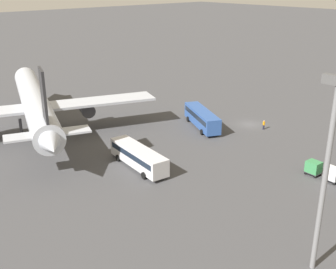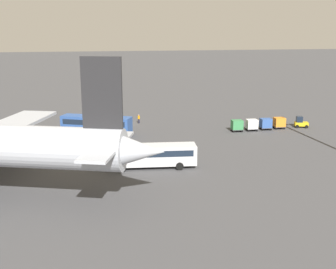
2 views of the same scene
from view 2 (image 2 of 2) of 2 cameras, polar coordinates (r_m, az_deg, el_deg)
The scene contains 9 objects.
ground_plane at distance 82.01m, azimuth -6.37°, elevation 1.47°, with size 600.00×600.00×0.00m, color #424244.
shuttle_bus_near at distance 73.52m, azimuth -9.69°, elevation 1.46°, with size 12.21×7.78×3.23m.
shuttle_bus_far at distance 55.11m, azimuth -2.40°, elevation -2.67°, with size 12.19×4.16×3.01m.
baggage_tug at distance 82.02m, azimuth 17.52°, elevation 1.58°, with size 2.68×2.24×2.10m.
worker_person at distance 81.89m, azimuth -3.98°, elevation 2.13°, with size 0.38×0.38×1.74m.
cargo_cart_orange at distance 79.74m, azimuth 14.84°, elevation 1.61°, with size 2.09×1.79×2.06m.
cargo_cart_blue at distance 78.26m, azimuth 13.10°, elevation 1.48°, with size 2.09×1.79×2.06m.
cargo_cart_white at distance 76.92m, azimuth 11.28°, elevation 1.37°, with size 2.09×1.79×2.06m.
cargo_cart_green at distance 75.87m, azimuth 9.33°, elevation 1.28°, with size 2.09×1.79×2.06m.
Camera 2 is at (7.99, 79.72, 17.50)m, focal length 45.00 mm.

